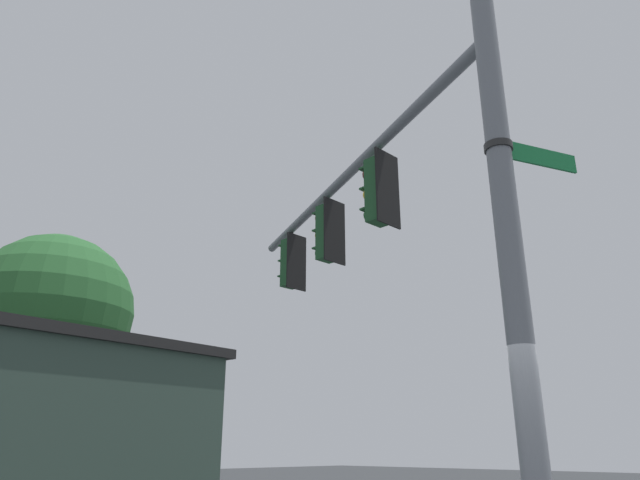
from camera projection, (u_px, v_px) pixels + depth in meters
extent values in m
cylinder|color=slate|center=(511.00, 262.00, 6.03)|extent=(0.27, 0.27, 6.71)
cylinder|color=slate|center=(342.00, 180.00, 10.56)|extent=(3.33, 7.70, 0.18)
cylinder|color=black|center=(378.00, 156.00, 9.31)|extent=(0.08, 0.08, 0.18)
cube|color=#194723|center=(379.00, 191.00, 9.11)|extent=(0.36, 0.30, 1.05)
sphere|color=#590F0F|center=(369.00, 175.00, 9.35)|extent=(0.22, 0.22, 0.22)
cube|color=#194723|center=(368.00, 169.00, 9.40)|extent=(0.24, 0.20, 0.03)
sphere|color=yellow|center=(370.00, 195.00, 9.23)|extent=(0.22, 0.22, 0.22)
cube|color=#194723|center=(369.00, 189.00, 9.28)|extent=(0.24, 0.20, 0.03)
sphere|color=#0F4C19|center=(370.00, 215.00, 9.11)|extent=(0.22, 0.22, 0.22)
cube|color=#194723|center=(369.00, 210.00, 9.16)|extent=(0.24, 0.20, 0.03)
cube|color=black|center=(388.00, 188.00, 8.99)|extent=(0.54, 0.03, 1.22)
cylinder|color=black|center=(328.00, 203.00, 11.08)|extent=(0.08, 0.08, 0.18)
cube|color=#194723|center=(328.00, 233.00, 10.88)|extent=(0.36, 0.30, 1.05)
sphere|color=#590F0F|center=(321.00, 218.00, 11.12)|extent=(0.22, 0.22, 0.22)
cube|color=#194723|center=(320.00, 214.00, 11.17)|extent=(0.24, 0.20, 0.03)
sphere|color=yellow|center=(321.00, 236.00, 11.00)|extent=(0.22, 0.22, 0.22)
cube|color=#194723|center=(320.00, 231.00, 11.05)|extent=(0.24, 0.20, 0.03)
sphere|color=#0F4C19|center=(321.00, 253.00, 10.89)|extent=(0.22, 0.22, 0.22)
cube|color=#194723|center=(320.00, 249.00, 10.93)|extent=(0.24, 0.20, 0.03)
cube|color=black|center=(335.00, 231.00, 10.76)|extent=(0.54, 0.03, 1.22)
cylinder|color=black|center=(292.00, 237.00, 12.86)|extent=(0.08, 0.08, 0.18)
cube|color=#194723|center=(291.00, 263.00, 12.65)|extent=(0.36, 0.30, 1.05)
sphere|color=#590F0F|center=(286.00, 250.00, 12.89)|extent=(0.22, 0.22, 0.22)
cube|color=#194723|center=(285.00, 246.00, 12.94)|extent=(0.24, 0.20, 0.03)
sphere|color=yellow|center=(285.00, 265.00, 12.77)|extent=(0.22, 0.22, 0.22)
cube|color=#194723|center=(285.00, 261.00, 12.82)|extent=(0.24, 0.20, 0.03)
sphere|color=#0F4C19|center=(285.00, 281.00, 12.66)|extent=(0.22, 0.22, 0.22)
cube|color=#194723|center=(284.00, 276.00, 12.70)|extent=(0.24, 0.20, 0.03)
cube|color=black|center=(296.00, 262.00, 12.54)|extent=(0.54, 0.03, 1.22)
cube|color=#147238|center=(543.00, 158.00, 6.70)|extent=(0.88, 0.39, 0.22)
cube|color=white|center=(542.00, 158.00, 6.71)|extent=(0.87, 0.37, 0.04)
cylinder|color=#262626|center=(498.00, 148.00, 6.47)|extent=(0.31, 0.31, 0.08)
cylinder|color=#4C3823|center=(33.00, 436.00, 16.35)|extent=(0.38, 0.38, 3.76)
sphere|color=#28602D|center=(52.00, 312.00, 17.54)|extent=(4.71, 4.71, 4.71)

